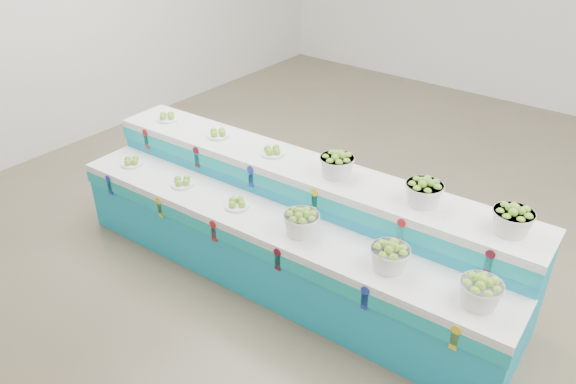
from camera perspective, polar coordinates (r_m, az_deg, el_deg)
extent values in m
plane|color=brown|center=(5.45, 12.24, -7.99)|extent=(10.00, 10.00, 0.00)
cylinder|color=white|center=(5.81, -15.75, 3.10)|extent=(0.23, 0.23, 0.09)
cylinder|color=white|center=(5.32, -10.79, 1.12)|extent=(0.23, 0.23, 0.09)
cylinder|color=white|center=(4.91, -5.27, -1.08)|extent=(0.23, 0.23, 0.09)
cylinder|color=white|center=(5.99, -12.32, 7.59)|extent=(0.23, 0.23, 0.09)
cylinder|color=white|center=(5.52, -7.20, 6.05)|extent=(0.23, 0.23, 0.09)
cylinder|color=white|center=(5.13, -1.61, 4.30)|extent=(0.23, 0.23, 0.09)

